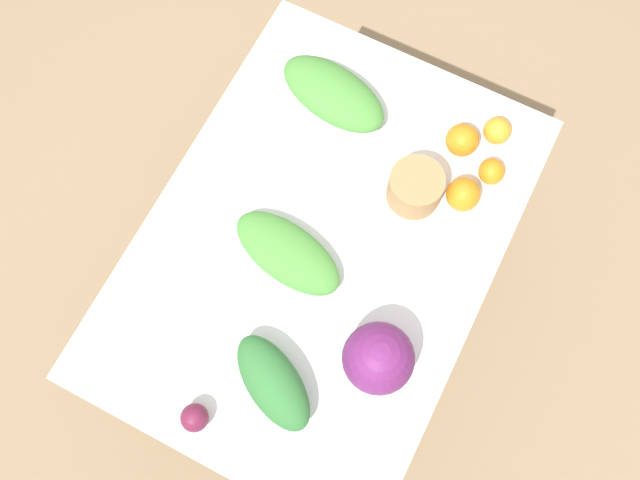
# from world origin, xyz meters

# --- Properties ---
(ground_plane) EXTENTS (8.00, 8.00, 0.00)m
(ground_plane) POSITION_xyz_m (0.00, 0.00, 0.00)
(ground_plane) COLOR #937A5B
(dining_table) EXTENTS (1.15, 0.82, 0.77)m
(dining_table) POSITION_xyz_m (0.00, 0.00, 0.65)
(dining_table) COLOR silver
(dining_table) RESTS_ON ground_plane
(cabbage_purple) EXTENTS (0.16, 0.16, 0.16)m
(cabbage_purple) POSITION_xyz_m (0.20, 0.25, 0.85)
(cabbage_purple) COLOR #6B2366
(cabbage_purple) RESTS_ON dining_table
(paper_bag) EXTENTS (0.13, 0.13, 0.10)m
(paper_bag) POSITION_xyz_m (-0.22, 0.15, 0.82)
(paper_bag) COLOR #A87F51
(paper_bag) RESTS_ON dining_table
(greens_bunch_scallion) EXTENTS (0.20, 0.32, 0.09)m
(greens_bunch_scallion) POSITION_xyz_m (-0.36, -0.14, 0.81)
(greens_bunch_scallion) COLOR #4C933D
(greens_bunch_scallion) RESTS_ON dining_table
(greens_bunch_chard) EXTENTS (0.22, 0.27, 0.10)m
(greens_bunch_chard) POSITION_xyz_m (0.35, 0.06, 0.82)
(greens_bunch_chard) COLOR #337538
(greens_bunch_chard) RESTS_ON dining_table
(greens_bunch_dandelion) EXTENTS (0.19, 0.31, 0.07)m
(greens_bunch_dandelion) POSITION_xyz_m (0.07, -0.05, 0.80)
(greens_bunch_dandelion) COLOR #4C933D
(greens_bunch_dandelion) RESTS_ON dining_table
(beet_root) EXTENTS (0.06, 0.06, 0.06)m
(beet_root) POSITION_xyz_m (0.50, -0.06, 0.80)
(beet_root) COLOR maroon
(beet_root) RESTS_ON dining_table
(orange_0) EXTENTS (0.07, 0.07, 0.07)m
(orange_0) POSITION_xyz_m (-0.35, 0.30, 0.80)
(orange_0) COLOR orange
(orange_0) RESTS_ON dining_table
(orange_1) EXTENTS (0.08, 0.08, 0.08)m
(orange_1) POSITION_xyz_m (-0.39, 0.20, 0.81)
(orange_1) COLOR orange
(orange_1) RESTS_ON dining_table
(orange_2) EXTENTS (0.08, 0.08, 0.08)m
(orange_2) POSITION_xyz_m (-0.26, 0.26, 0.81)
(orange_2) COLOR orange
(orange_2) RESTS_ON dining_table
(orange_3) EXTENTS (0.07, 0.07, 0.07)m
(orange_3) POSITION_xyz_m (-0.46, 0.27, 0.80)
(orange_3) COLOR orange
(orange_3) RESTS_ON dining_table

